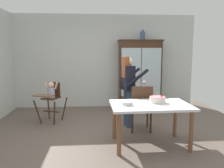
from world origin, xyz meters
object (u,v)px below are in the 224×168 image
Objects in this scene: high_chair_with_toddler at (51,94)px; birthday_cake at (157,100)px; ceramic_vase at (143,35)px; china_cabinet at (140,74)px; serving_bowl at (128,104)px; dining_table at (150,110)px; adult_person at (128,83)px; dining_chair_far_side at (141,105)px.

high_chair_with_toddler is 2.53m from birthday_cake.
high_chair_with_toddler is (-2.38, -1.21, -1.43)m from ceramic_vase.
birthday_cake is (-0.26, -2.58, -1.29)m from ceramic_vase.
birthday_cake is at bearing -94.38° from china_cabinet.
china_cabinet is at bearing 74.53° from serving_bowl.
ceramic_vase reaches higher than dining_table.
adult_person is 1.02m from birthday_cake.
high_chair_with_toddler is 0.62× the size of adult_person.
adult_person is 8.50× the size of serving_bowl.
birthday_cake is at bearing -10.58° from high_chair_with_toddler.
dining_table is at bearing -14.45° from high_chair_with_toddler.
ceramic_vase is 1.50× the size of serving_bowl.
birthday_cake is at bearing 14.90° from serving_bowl.
serving_bowl is at bearing -106.71° from ceramic_vase.
china_cabinet reaches higher than adult_person.
dining_table is 0.43m from serving_bowl.
china_cabinet is at bearing 49.82° from high_chair_with_toddler.
ceramic_vase is 0.18× the size of adult_person.
china_cabinet is 7.03× the size of birthday_cake.
birthday_cake is 0.58m from serving_bowl.
adult_person reaches higher than dining_chair_far_side.
china_cabinet is 2.60m from birthday_cake.
dining_table is 0.24m from birthday_cake.
serving_bowl is (-0.41, -0.05, 0.13)m from dining_table.
dining_chair_far_side is (-0.37, -2.02, -0.43)m from china_cabinet.
high_chair_with_toddler is at bearing 147.10° from birthday_cake.
birthday_cake is at bearing 33.92° from dining_table.
serving_bowl is (-0.82, -2.73, -1.32)m from ceramic_vase.
serving_bowl is at bearing -21.87° from high_chair_with_toddler.
ceramic_vase is 3.08m from dining_table.
adult_person is (1.73, -0.44, 0.31)m from high_chair_with_toddler.
serving_bowl is (1.56, -1.52, 0.11)m from high_chair_with_toddler.
adult_person is at bearing 103.06° from dining_table.
serving_bowl is at bearing 156.89° from adult_person.
adult_person is 0.60m from dining_chair_far_side.
china_cabinet is at bearing 85.62° from birthday_cake.
ceramic_vase is at bearing 73.29° from serving_bowl.
ceramic_vase reaches higher than birthday_cake.
high_chair_with_toddler is at bearing 135.80° from serving_bowl.
china_cabinet reaches higher than serving_bowl.
birthday_cake is at bearing -171.56° from adult_person.
ceramic_vase is at bearing -98.90° from dining_chair_far_side.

